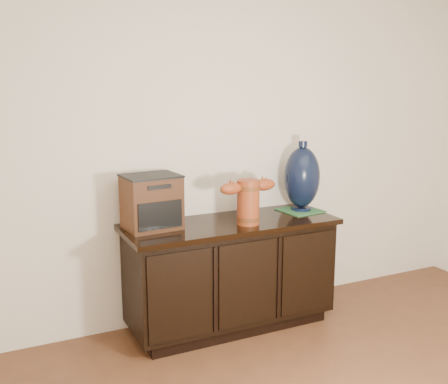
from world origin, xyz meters
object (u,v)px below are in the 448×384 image
sideboard (230,273)px  spray_can (247,199)px  lamp_base (302,178)px  tv_radio (152,202)px  terracotta_vessel (248,199)px

sideboard → spray_can: 0.55m
sideboard → lamp_base: bearing=5.0°
sideboard → lamp_base: lamp_base is taller
tv_radio → lamp_base: 1.13m
lamp_base → spray_can: (-0.38, 0.13, -0.15)m
tv_radio → spray_can: bearing=4.2°
terracotta_vessel → tv_radio: size_ratio=1.14×
tv_radio → sideboard: bearing=-12.1°
tv_radio → spray_can: tv_radio is taller
lamp_base → terracotta_vessel: bearing=-163.4°
sideboard → spray_can: (0.22, 0.19, 0.46)m
sideboard → terracotta_vessel: terracotta_vessel is taller
sideboard → lamp_base: size_ratio=2.90×
sideboard → spray_can: size_ratio=7.48×
sideboard → terracotta_vessel: size_ratio=3.47×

